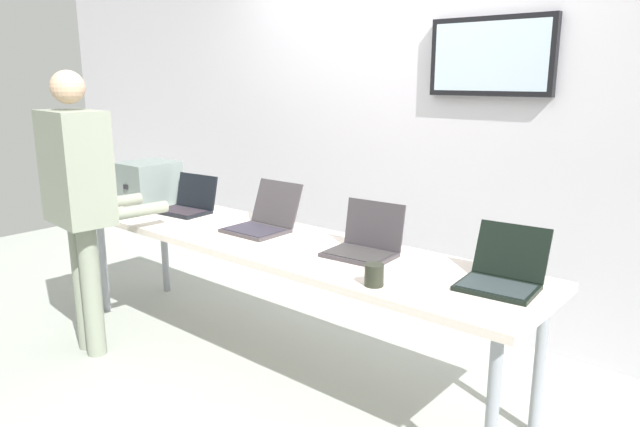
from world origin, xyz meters
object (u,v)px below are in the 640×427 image
at_px(workbench, 274,247).
at_px(laptop_station_0, 187,204).
at_px(equipment_box, 149,183).
at_px(coffee_mug, 374,275).
at_px(laptop_station_2, 365,243).
at_px(laptop_station_3, 503,273).
at_px(laptop_station_1, 263,220).
at_px(person, 79,188).

height_order(workbench, laptop_station_0, laptop_station_0).
distance_m(equipment_box, coffee_mug, 2.18).
bearing_deg(equipment_box, laptop_station_2, 0.26).
bearing_deg(laptop_station_3, laptop_station_1, -179.61).
xyz_separation_m(laptop_station_2, coffee_mug, (0.30, -0.34, -0.01)).
xyz_separation_m(laptop_station_3, coffee_mug, (-0.42, -0.35, -0.01)).
height_order(laptop_station_1, person, person).
relative_size(equipment_box, laptop_station_0, 0.97).
bearing_deg(laptop_station_0, person, -91.55).
height_order(laptop_station_2, person, person).
bearing_deg(laptop_station_0, equipment_box, -177.54).
bearing_deg(laptop_station_2, person, -154.23).
xyz_separation_m(workbench, laptop_station_3, (1.27, 0.10, 0.10)).
height_order(laptop_station_0, laptop_station_2, laptop_station_2).
bearing_deg(laptop_station_3, coffee_mug, -139.93).
bearing_deg(laptop_station_3, laptop_station_0, -179.90).
xyz_separation_m(workbench, equipment_box, (-1.30, 0.08, 0.20)).
relative_size(laptop_station_0, coffee_mug, 3.90).
height_order(person, coffee_mug, person).
height_order(equipment_box, laptop_station_0, equipment_box).
distance_m(laptop_station_3, person, 2.31).
xyz_separation_m(laptop_station_0, coffee_mug, (1.75, -0.35, -0.01)).
xyz_separation_m(equipment_box, laptop_station_1, (1.13, 0.01, -0.09)).
relative_size(laptop_station_1, person, 0.23).
xyz_separation_m(laptop_station_1, laptop_station_3, (1.45, 0.01, -0.01)).
height_order(equipment_box, laptop_station_1, equipment_box).
bearing_deg(equipment_box, laptop_station_0, 2.46).
relative_size(equipment_box, laptop_station_1, 0.98).
xyz_separation_m(equipment_box, coffee_mug, (2.15, -0.33, -0.10)).
height_order(workbench, laptop_station_2, laptop_station_2).
height_order(workbench, person, person).
height_order(laptop_station_2, laptop_station_3, laptop_station_2).
bearing_deg(equipment_box, person, -61.26).
relative_size(workbench, laptop_station_1, 8.14).
distance_m(laptop_station_1, laptop_station_2, 0.73).
distance_m(equipment_box, person, 0.81).
bearing_deg(laptop_station_0, workbench, -6.31).
bearing_deg(laptop_station_1, laptop_station_2, -0.23).
height_order(laptop_station_0, laptop_station_3, laptop_station_3).
height_order(laptop_station_1, laptop_station_3, laptop_station_1).
xyz_separation_m(equipment_box, person, (0.39, -0.70, 0.11)).
bearing_deg(laptop_station_0, laptop_station_1, -0.48).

